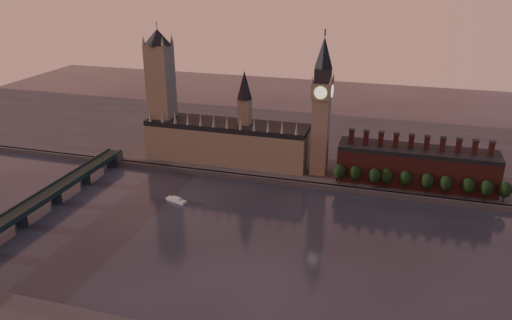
% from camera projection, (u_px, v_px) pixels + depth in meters
% --- Properties ---
extents(ground, '(900.00, 900.00, 0.00)m').
position_uv_depth(ground, '(268.00, 249.00, 285.99)').
color(ground, black).
rests_on(ground, ground).
extents(north_bank, '(900.00, 182.00, 4.00)m').
position_uv_depth(north_bank, '(320.00, 145.00, 444.12)').
color(north_bank, '#45454A').
rests_on(north_bank, ground).
extents(palace_of_westminster, '(130.00, 30.30, 74.00)m').
position_uv_depth(palace_of_westminster, '(228.00, 140.00, 397.46)').
color(palace_of_westminster, '#796A56').
rests_on(palace_of_westminster, north_bank).
extents(victoria_tower, '(24.00, 24.00, 108.00)m').
position_uv_depth(victoria_tower, '(161.00, 89.00, 398.34)').
color(victoria_tower, '#796A56').
rests_on(victoria_tower, north_bank).
extents(big_ben, '(15.00, 15.00, 107.00)m').
position_uv_depth(big_ben, '(321.00, 106.00, 360.63)').
color(big_ben, '#796A56').
rests_on(big_ben, north_bank).
extents(chimney_block, '(110.00, 25.00, 37.00)m').
position_uv_depth(chimney_block, '(416.00, 166.00, 356.62)').
color(chimney_block, '#562421').
rests_on(chimney_block, north_bank).
extents(embankment_tree_0, '(8.60, 8.60, 14.88)m').
position_uv_depth(embankment_tree_0, '(340.00, 172.00, 357.72)').
color(embankment_tree_0, black).
rests_on(embankment_tree_0, north_bank).
extents(embankment_tree_1, '(8.60, 8.60, 14.88)m').
position_uv_depth(embankment_tree_1, '(355.00, 173.00, 354.88)').
color(embankment_tree_1, black).
rests_on(embankment_tree_1, north_bank).
extents(embankment_tree_2, '(8.60, 8.60, 14.88)m').
position_uv_depth(embankment_tree_2, '(375.00, 176.00, 350.82)').
color(embankment_tree_2, black).
rests_on(embankment_tree_2, north_bank).
extents(embankment_tree_3, '(8.60, 8.60, 14.88)m').
position_uv_depth(embankment_tree_3, '(386.00, 176.00, 350.35)').
color(embankment_tree_3, black).
rests_on(embankment_tree_3, north_bank).
extents(embankment_tree_4, '(8.60, 8.60, 14.88)m').
position_uv_depth(embankment_tree_4, '(405.00, 178.00, 346.75)').
color(embankment_tree_4, black).
rests_on(embankment_tree_4, north_bank).
extents(embankment_tree_5, '(8.60, 8.60, 14.88)m').
position_uv_depth(embankment_tree_5, '(427.00, 181.00, 342.39)').
color(embankment_tree_5, black).
rests_on(embankment_tree_5, north_bank).
extents(embankment_tree_6, '(8.60, 8.60, 14.88)m').
position_uv_depth(embankment_tree_6, '(446.00, 183.00, 338.65)').
color(embankment_tree_6, black).
rests_on(embankment_tree_6, north_bank).
extents(embankment_tree_7, '(8.60, 8.60, 14.88)m').
position_uv_depth(embankment_tree_7, '(468.00, 186.00, 335.11)').
color(embankment_tree_7, black).
rests_on(embankment_tree_7, north_bank).
extents(embankment_tree_8, '(8.60, 8.60, 14.88)m').
position_uv_depth(embankment_tree_8, '(486.00, 188.00, 331.63)').
color(embankment_tree_8, black).
rests_on(embankment_tree_8, north_bank).
extents(embankment_tree_9, '(8.60, 8.60, 14.88)m').
position_uv_depth(embankment_tree_9, '(505.00, 190.00, 328.96)').
color(embankment_tree_9, black).
rests_on(embankment_tree_9, north_bank).
extents(westminster_bridge, '(14.00, 200.00, 11.55)m').
position_uv_depth(westminster_bridge, '(35.00, 205.00, 321.48)').
color(westminster_bridge, '#1C2B26').
rests_on(westminster_bridge, ground).
extents(river_boat, '(16.10, 8.61, 3.10)m').
position_uv_depth(river_boat, '(176.00, 200.00, 342.62)').
color(river_boat, silver).
rests_on(river_boat, ground).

